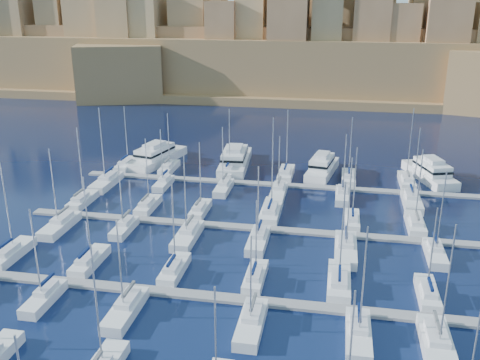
% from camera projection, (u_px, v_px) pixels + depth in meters
% --- Properties ---
extents(ground, '(600.00, 600.00, 0.00)m').
position_uv_depth(ground, '(261.00, 258.00, 78.61)').
color(ground, black).
rests_on(ground, ground).
extents(pontoon_mid_near, '(84.00, 2.00, 0.40)m').
position_uv_depth(pontoon_mid_near, '(247.00, 300.00, 67.40)').
color(pontoon_mid_near, slate).
rests_on(pontoon_mid_near, ground).
extents(pontoon_mid_far, '(84.00, 2.00, 0.40)m').
position_uv_depth(pontoon_mid_far, '(270.00, 229.00, 87.83)').
color(pontoon_mid_far, slate).
rests_on(pontoon_mid_far, ground).
extents(pontoon_far, '(84.00, 2.00, 0.40)m').
position_uv_depth(pontoon_far, '(284.00, 185.00, 108.27)').
color(pontoon_far, slate).
rests_on(pontoon_far, ground).
extents(sailboat_12, '(2.76, 9.19, 14.73)m').
position_uv_depth(sailboat_12, '(11.00, 253.00, 78.55)').
color(sailboat_12, silver).
rests_on(sailboat_12, ground).
extents(sailboat_13, '(2.63, 8.75, 13.54)m').
position_uv_depth(sailboat_13, '(90.00, 261.00, 76.21)').
color(sailboat_13, silver).
rests_on(sailboat_13, ground).
extents(sailboat_14, '(2.52, 8.41, 13.65)m').
position_uv_depth(sailboat_14, '(174.00, 269.00, 73.87)').
color(sailboat_14, silver).
rests_on(sailboat_14, ground).
extents(sailboat_15, '(2.48, 8.26, 11.90)m').
position_uv_depth(sailboat_15, '(255.00, 277.00, 71.85)').
color(sailboat_15, silver).
rests_on(sailboat_15, ground).
extents(sailboat_16, '(2.99, 9.97, 14.88)m').
position_uv_depth(sailboat_16, '(339.00, 282.00, 70.70)').
color(sailboat_16, silver).
rests_on(sailboat_16, ground).
extents(sailboat_17, '(2.45, 8.17, 12.57)m').
position_uv_depth(sailboat_17, '(427.00, 293.00, 67.97)').
color(sailboat_17, silver).
rests_on(sailboat_17, ground).
extents(sailboat_19, '(2.39, 7.98, 13.22)m').
position_uv_depth(sailboat_19, '(44.00, 298.00, 67.00)').
color(sailboat_19, silver).
rests_on(sailboat_19, ground).
extents(sailboat_20, '(2.78, 9.28, 13.00)m').
position_uv_depth(sailboat_20, '(126.00, 309.00, 64.49)').
color(sailboat_20, silver).
rests_on(sailboat_20, ground).
extents(sailboat_21, '(2.80, 9.32, 12.38)m').
position_uv_depth(sailboat_21, '(251.00, 323.00, 61.82)').
color(sailboat_21, silver).
rests_on(sailboat_21, ground).
extents(sailboat_22, '(2.77, 9.22, 14.44)m').
position_uv_depth(sailboat_22, '(358.00, 334.00, 59.76)').
color(sailboat_22, silver).
rests_on(sailboat_22, ground).
extents(sailboat_23, '(3.16, 10.54, 15.68)m').
position_uv_depth(sailboat_23, '(437.00, 346.00, 57.71)').
color(sailboat_23, silver).
rests_on(sailboat_23, ground).
extents(sailboat_24, '(2.62, 8.74, 14.69)m').
position_uv_depth(sailboat_24, '(83.00, 200.00, 98.68)').
color(sailboat_24, silver).
rests_on(sailboat_24, ground).
extents(sailboat_25, '(2.55, 8.51, 13.36)m').
position_uv_depth(sailboat_25, '(148.00, 205.00, 96.38)').
color(sailboat_25, silver).
rests_on(sailboat_25, ground).
extents(sailboat_26, '(2.43, 8.09, 13.24)m').
position_uv_depth(sailboat_26, '(200.00, 210.00, 94.50)').
color(sailboat_26, silver).
rests_on(sailboat_26, ground).
extents(sailboat_27, '(3.22, 10.74, 17.69)m').
position_uv_depth(sailboat_27, '(271.00, 211.00, 93.54)').
color(sailboat_27, silver).
rests_on(sailboat_27, ground).
extents(sailboat_28, '(2.43, 8.09, 13.66)m').
position_uv_depth(sailboat_28, '(352.00, 220.00, 89.95)').
color(sailboat_28, silver).
rests_on(sailboat_28, ground).
extents(sailboat_29, '(2.72, 9.06, 13.69)m').
position_uv_depth(sailboat_29, '(415.00, 224.00, 88.61)').
color(sailboat_29, silver).
rests_on(sailboat_29, ground).
extents(sailboat_30, '(2.97, 9.89, 14.29)m').
position_uv_depth(sailboat_30, '(60.00, 225.00, 88.13)').
color(sailboat_30, silver).
rests_on(sailboat_30, ground).
extents(sailboat_31, '(2.34, 7.80, 11.86)m').
position_uv_depth(sailboat_31, '(125.00, 228.00, 87.23)').
color(sailboat_31, silver).
rests_on(sailboat_31, ground).
extents(sailboat_32, '(3.00, 9.99, 15.29)m').
position_uv_depth(sailboat_32, '(188.00, 235.00, 84.32)').
color(sailboat_32, silver).
rests_on(sailboat_32, ground).
extents(sailboat_33, '(2.79, 9.28, 13.22)m').
position_uv_depth(sailboat_33, '(258.00, 240.00, 82.71)').
color(sailboat_33, silver).
rests_on(sailboat_33, ground).
extents(sailboat_34, '(3.22, 10.73, 15.52)m').
position_uv_depth(sailboat_34, '(346.00, 249.00, 79.74)').
color(sailboat_34, silver).
rests_on(sailboat_34, ground).
extents(sailboat_35, '(2.56, 8.55, 13.92)m').
position_uv_depth(sailboat_35, '(435.00, 253.00, 78.51)').
color(sailboat_35, silver).
rests_on(sailboat_35, ground).
extents(sailboat_36, '(2.85, 9.52, 14.07)m').
position_uv_depth(sailboat_36, '(127.00, 165.00, 119.52)').
color(sailboat_36, silver).
rests_on(sailboat_36, ground).
extents(sailboat_37, '(2.60, 8.66, 13.09)m').
position_uv_depth(sailboat_37, '(169.00, 168.00, 117.42)').
color(sailboat_37, silver).
rests_on(sailboat_37, ground).
extents(sailboat_38, '(2.66, 8.88, 14.52)m').
position_uv_depth(sailboat_38, '(229.00, 171.00, 115.18)').
color(sailboat_38, silver).
rests_on(sailboat_38, ground).
extents(sailboat_39, '(2.92, 9.72, 14.68)m').
position_uv_depth(sailboat_39, '(286.00, 174.00, 113.45)').
color(sailboat_39, silver).
rests_on(sailboat_39, ground).
extents(sailboat_40, '(2.78, 9.26, 13.70)m').
position_uv_depth(sailboat_40, '(348.00, 178.00, 110.99)').
color(sailboat_40, silver).
rests_on(sailboat_40, ground).
extents(sailboat_41, '(2.85, 9.51, 15.91)m').
position_uv_depth(sailboat_41, '(407.00, 181.00, 109.08)').
color(sailboat_41, silver).
rests_on(sailboat_41, ground).
extents(sailboat_42, '(3.22, 10.72, 16.43)m').
position_uv_depth(sailboat_42, '(107.00, 182.00, 108.41)').
color(sailboat_42, silver).
rests_on(sailboat_42, ground).
extents(sailboat_43, '(2.33, 7.76, 12.24)m').
position_uv_depth(sailboat_43, '(164.00, 183.00, 107.78)').
color(sailboat_43, silver).
rests_on(sailboat_43, ground).
extents(sailboat_44, '(2.57, 8.56, 13.38)m').
position_uv_depth(sailboat_44, '(224.00, 188.00, 105.25)').
color(sailboat_44, silver).
rests_on(sailboat_44, ground).
extents(sailboat_45, '(2.73, 9.10, 12.22)m').
position_uv_depth(sailboat_45, '(279.00, 192.00, 103.12)').
color(sailboat_45, silver).
rests_on(sailboat_45, ground).
extents(sailboat_46, '(2.63, 8.76, 13.09)m').
position_uv_depth(sailboat_46, '(342.00, 195.00, 101.18)').
color(sailboat_46, silver).
rests_on(sailboat_46, ground).
extents(sailboat_47, '(3.09, 10.30, 15.06)m').
position_uv_depth(sailboat_47, '(412.00, 201.00, 98.30)').
color(sailboat_47, silver).
rests_on(sailboat_47, ground).
extents(motor_yacht_a, '(9.52, 19.05, 5.25)m').
position_uv_depth(motor_yacht_a, '(156.00, 156.00, 122.60)').
color(motor_yacht_a, silver).
rests_on(motor_yacht_a, ground).
extents(motor_yacht_b, '(7.07, 19.48, 5.25)m').
position_uv_depth(motor_yacht_b, '(235.00, 160.00, 119.80)').
color(motor_yacht_b, silver).
rests_on(motor_yacht_b, ground).
extents(motor_yacht_c, '(7.02, 15.72, 5.25)m').
position_uv_depth(motor_yacht_c, '(322.00, 167.00, 114.68)').
color(motor_yacht_c, silver).
rests_on(motor_yacht_c, ground).
extents(motor_yacht_d, '(9.95, 17.28, 5.25)m').
position_uv_depth(motor_yacht_d, '(430.00, 172.00, 111.45)').
color(motor_yacht_d, silver).
rests_on(motor_yacht_d, ground).
extents(fortified_city, '(460.00, 108.95, 59.52)m').
position_uv_depth(fortified_city, '(316.00, 52.00, 218.03)').
color(fortified_city, brown).
rests_on(fortified_city, ground).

